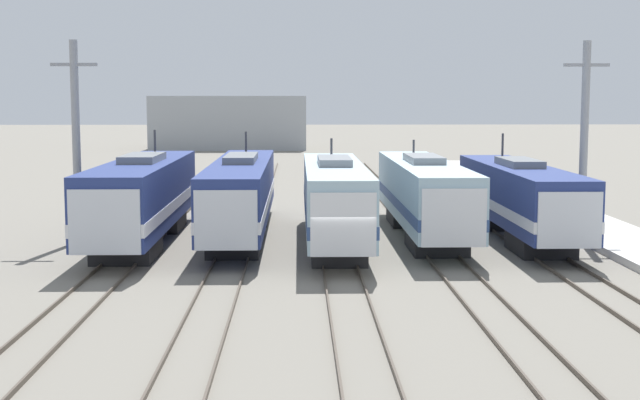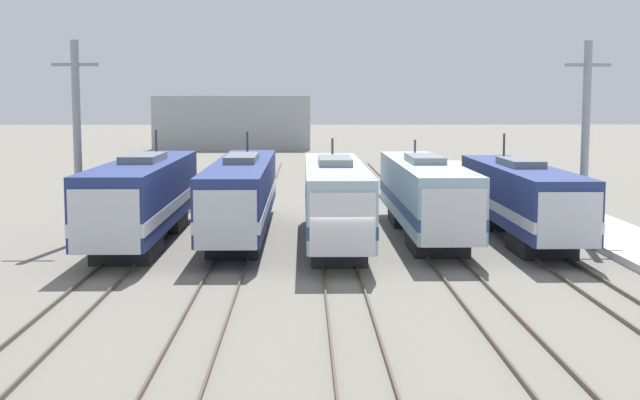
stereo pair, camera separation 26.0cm
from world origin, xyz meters
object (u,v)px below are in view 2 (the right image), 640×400
locomotive_far_left (142,199)px  locomotive_far_right (522,199)px  catenary_tower_right (585,139)px  locomotive_center (335,201)px  locomotive_center_left (242,195)px  catenary_tower_left (77,139)px  locomotive_center_right (425,196)px

locomotive_far_left → locomotive_far_right: 18.60m
locomotive_far_left → catenary_tower_right: size_ratio=1.80×
locomotive_center → locomotive_far_right: 9.43m
locomotive_center_left → locomotive_far_right: bearing=-5.9°
locomotive_far_right → catenary_tower_left: (-21.80, -0.01, 2.96)m
locomotive_center → catenary_tower_right: bearing=7.4°
locomotive_far_left → locomotive_center_left: bearing=25.8°
locomotive_center → locomotive_center_right: locomotive_center is taller
locomotive_far_right → locomotive_center_left: bearing=174.1°
catenary_tower_left → locomotive_far_right: bearing=0.0°
locomotive_center_left → catenary_tower_right: 17.31m
locomotive_far_left → locomotive_center_right: bearing=7.2°
locomotive_center_right → catenary_tower_right: (7.71, -0.95, 2.90)m
locomotive_center → locomotive_far_right: (9.29, 1.62, -0.10)m
locomotive_center_right → locomotive_far_right: bearing=-11.5°
locomotive_center → catenary_tower_left: (-12.51, 1.62, 2.87)m
locomotive_center_right → catenary_tower_right: 8.30m
locomotive_center_left → locomotive_center_right: 9.30m
locomotive_far_right → catenary_tower_right: bearing=-0.1°
locomotive_center_right → locomotive_far_right: locomotive_far_right is taller
locomotive_far_left → locomotive_center_right: locomotive_far_left is taller
catenary_tower_left → locomotive_center_left: bearing=10.4°
locomotive_center_right → locomotive_far_right: (4.64, -0.95, -0.06)m
locomotive_center → locomotive_far_right: bearing=9.9°
locomotive_center_right → catenary_tower_left: (-17.16, -0.95, 2.90)m
locomotive_far_left → locomotive_center_left: locomotive_far_left is taller
locomotive_center → locomotive_far_right: size_ratio=1.01×
locomotive_far_left → locomotive_center_left: (4.64, 2.25, -0.08)m
locomotive_far_left → locomotive_center_right: 14.05m
catenary_tower_right → locomotive_center_left: bearing=175.1°
catenary_tower_left → locomotive_far_left: bearing=-14.0°
locomotive_far_left → locomotive_center_left: size_ratio=0.88×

